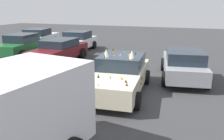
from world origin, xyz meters
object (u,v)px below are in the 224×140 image
(art_car_decorated, at_px, (120,74))
(parked_sedan_far_right, at_px, (39,37))
(parked_sedan_row_back_center, at_px, (77,41))
(parked_sedan_near_left, at_px, (59,50))
(parked_sedan_behind_left, at_px, (183,64))
(parked_sedan_row_back_far, at_px, (22,45))

(art_car_decorated, bearing_deg, parked_sedan_far_right, -134.83)
(parked_sedan_far_right, height_order, parked_sedan_row_back_center, parked_sedan_far_right)
(art_car_decorated, height_order, parked_sedan_near_left, art_car_decorated)
(art_car_decorated, height_order, parked_sedan_behind_left, art_car_decorated)
(parked_sedan_near_left, bearing_deg, parked_sedan_row_back_center, -169.26)
(parked_sedan_behind_left, bearing_deg, art_car_decorated, 129.90)
(parked_sedan_far_right, bearing_deg, parked_sedan_row_back_center, -113.00)
(parked_sedan_far_right, bearing_deg, parked_sedan_behind_left, -124.91)
(art_car_decorated, distance_m, parked_sedan_behind_left, 3.46)
(parked_sedan_behind_left, height_order, parked_sedan_row_back_center, parked_sedan_row_back_center)
(parked_sedan_row_back_far, xyz_separation_m, parked_sedan_row_back_center, (2.76, -2.80, -0.01))
(parked_sedan_far_right, height_order, parked_sedan_row_back_far, parked_sedan_far_right)
(art_car_decorated, xyz_separation_m, parked_sedan_row_back_center, (7.32, 5.78, 0.00))
(parked_sedan_row_back_far, height_order, parked_sedan_row_back_center, parked_sedan_row_back_center)
(parked_sedan_far_right, height_order, parked_sedan_near_left, parked_sedan_far_right)
(parked_sedan_far_right, height_order, parked_sedan_behind_left, parked_sedan_far_right)
(parked_sedan_far_right, bearing_deg, parked_sedan_row_back_far, -170.49)
(art_car_decorated, xyz_separation_m, parked_sedan_near_left, (3.69, 5.06, -0.00))
(parked_sedan_far_right, xyz_separation_m, parked_sedan_row_back_far, (-3.72, -1.31, -0.01))
(art_car_decorated, distance_m, parked_sedan_near_left, 6.26)
(parked_sedan_far_right, relative_size, parked_sedan_behind_left, 1.01)
(parked_sedan_near_left, bearing_deg, art_car_decorated, 53.48)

